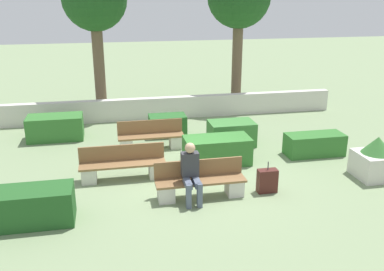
# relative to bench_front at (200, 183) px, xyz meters

# --- Properties ---
(ground_plane) EXTENTS (60.00, 60.00, 0.00)m
(ground_plane) POSITION_rel_bench_front_xyz_m (0.21, 1.16, -0.32)
(ground_plane) COLOR gray
(perimeter_wall) EXTENTS (12.49, 0.30, 0.78)m
(perimeter_wall) POSITION_rel_bench_front_xyz_m (0.21, 6.39, 0.07)
(perimeter_wall) COLOR beige
(perimeter_wall) RESTS_ON ground_plane
(bench_front) EXTENTS (2.04, 0.48, 0.82)m
(bench_front) POSITION_rel_bench_front_xyz_m (0.00, 0.00, 0.00)
(bench_front) COLOR brown
(bench_front) RESTS_ON ground_plane
(bench_left_side) EXTENTS (1.92, 0.49, 0.82)m
(bench_left_side) POSITION_rel_bench_front_xyz_m (-0.75, 3.32, -0.00)
(bench_left_side) COLOR brown
(bench_left_side) RESTS_ON ground_plane
(bench_right_side) EXTENTS (2.10, 0.48, 0.82)m
(bench_right_side) POSITION_rel_bench_front_xyz_m (-1.66, 1.33, 0.00)
(bench_right_side) COLOR brown
(bench_right_side) RESTS_ON ground_plane
(person_seated_man) EXTENTS (0.38, 0.64, 1.32)m
(person_seated_man) POSITION_rel_bench_front_xyz_m (-0.24, -0.14, 0.41)
(person_seated_man) COLOR #515B70
(person_seated_man) RESTS_ON ground_plane
(hedge_block_near_left) EXTENTS (1.84, 0.79, 0.73)m
(hedge_block_near_left) POSITION_rel_bench_front_xyz_m (-3.65, -0.46, 0.04)
(hedge_block_near_left) COLOR #235623
(hedge_block_near_left) RESTS_ON ground_plane
(hedge_block_near_right) EXTENTS (1.17, 0.71, 0.65)m
(hedge_block_near_right) POSITION_rel_bench_front_xyz_m (-0.09, 4.48, 0.01)
(hedge_block_near_right) COLOR #286028
(hedge_block_near_right) RESTS_ON ground_plane
(hedge_block_mid_left) EXTENTS (1.68, 0.89, 0.75)m
(hedge_block_mid_left) POSITION_rel_bench_front_xyz_m (-3.59, 4.78, 0.05)
(hedge_block_mid_left) COLOR #33702D
(hedge_block_mid_left) RESTS_ON ground_plane
(hedge_block_mid_right) EXTENTS (1.35, 0.87, 0.72)m
(hedge_block_mid_right) POSITION_rel_bench_front_xyz_m (1.66, 3.17, 0.04)
(hedge_block_mid_right) COLOR #3D7A38
(hedge_block_mid_right) RESTS_ON ground_plane
(hedge_block_far_left) EXTENTS (1.76, 0.86, 0.73)m
(hedge_block_far_left) POSITION_rel_bench_front_xyz_m (0.87, 1.85, 0.04)
(hedge_block_far_left) COLOR #33702D
(hedge_block_far_left) RESTS_ON ground_plane
(hedge_block_far_right) EXTENTS (1.64, 0.68, 0.61)m
(hedge_block_far_right) POSITION_rel_bench_front_xyz_m (3.74, 1.91, -0.01)
(hedge_block_far_right) COLOR #33702D
(hedge_block_far_right) RESTS_ON ground_plane
(planter_corner_left) EXTENTS (0.93, 0.93, 1.06)m
(planter_corner_left) POSITION_rel_bench_front_xyz_m (4.49, 0.18, 0.16)
(planter_corner_left) COLOR beige
(planter_corner_left) RESTS_ON ground_plane
(suitcase) EXTENTS (0.45, 0.23, 0.76)m
(suitcase) POSITION_rel_bench_front_xyz_m (1.56, -0.08, -0.04)
(suitcase) COLOR #471E19
(suitcase) RESTS_ON ground_plane
(tree_leftmost) EXTENTS (2.30, 2.30, 5.33)m
(tree_leftmost) POSITION_rel_bench_front_xyz_m (-2.16, 7.58, 3.75)
(tree_leftmost) COLOR brown
(tree_leftmost) RESTS_ON ground_plane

